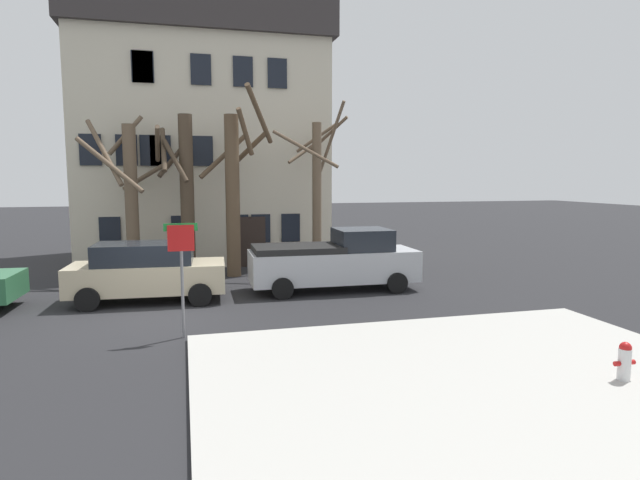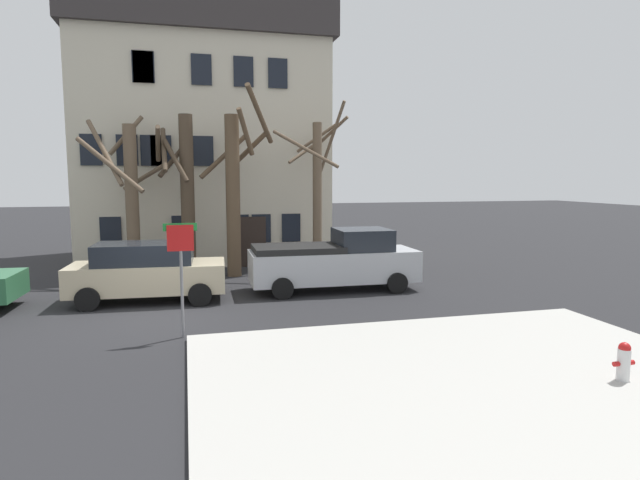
% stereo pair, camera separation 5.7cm
% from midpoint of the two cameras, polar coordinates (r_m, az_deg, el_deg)
% --- Properties ---
extents(ground_plane, '(120.00, 120.00, 0.00)m').
position_cam_midpoint_polar(ground_plane, '(14.99, -17.19, -7.97)').
color(ground_plane, '#262628').
extents(sidewalk_slab, '(10.19, 8.03, 0.12)m').
position_cam_midpoint_polar(sidewalk_slab, '(10.29, 16.66, -14.46)').
color(sidewalk_slab, '#B7B5AD').
rests_on(sidewalk_slab, ground_plane).
extents(building_main, '(11.04, 7.43, 11.78)m').
position_cam_midpoint_polar(building_main, '(25.69, -12.60, 11.65)').
color(building_main, beige).
rests_on(building_main, ground_plane).
extents(tree_bare_near, '(2.98, 3.02, 6.10)m').
position_cam_midpoint_polar(tree_bare_near, '(20.88, -19.89, 4.90)').
color(tree_bare_near, brown).
rests_on(tree_bare_near, ground_plane).
extents(tree_bare_mid, '(1.35, 2.01, 6.09)m').
position_cam_midpoint_polar(tree_bare_mid, '(20.71, -14.43, 5.09)').
color(tree_bare_mid, '#4C3D2D').
rests_on(tree_bare_mid, ground_plane).
extents(tree_bare_far, '(2.86, 3.08, 6.98)m').
position_cam_midpoint_polar(tree_bare_far, '(20.16, -9.30, 5.67)').
color(tree_bare_far, brown).
rests_on(tree_bare_far, ground_plane).
extents(tree_bare_end, '(3.17, 3.18, 6.73)m').
position_cam_midpoint_polar(tree_bare_end, '(21.12, -0.39, 5.81)').
color(tree_bare_end, brown).
rests_on(tree_bare_end, ground_plane).
extents(car_beige_wagon, '(4.63, 2.28, 1.79)m').
position_cam_midpoint_polar(car_beige_wagon, '(16.76, -18.26, -3.22)').
color(car_beige_wagon, '#C6B793').
rests_on(car_beige_wagon, ground_plane).
extents(pickup_truck_silver, '(5.56, 2.26, 2.03)m').
position_cam_midpoint_polar(pickup_truck_silver, '(17.56, 1.55, -2.26)').
color(pickup_truck_silver, '#B7BABF').
rests_on(pickup_truck_silver, ground_plane).
extents(fire_hydrant, '(0.42, 0.22, 0.70)m').
position_cam_midpoint_polar(fire_hydrant, '(11.09, 29.93, -11.22)').
color(fire_hydrant, silver).
rests_on(fire_hydrant, sidewalk_slab).
extents(street_sign_pole, '(0.76, 0.07, 2.69)m').
position_cam_midpoint_polar(street_sign_pole, '(12.58, -14.87, -1.89)').
color(street_sign_pole, slate).
rests_on(street_sign_pole, ground_plane).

